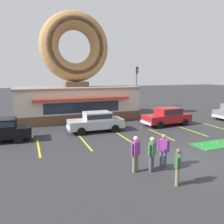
{
  "coord_description": "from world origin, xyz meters",
  "views": [
    {
      "loc": [
        -7.58,
        -8.97,
        4.51
      ],
      "look_at": [
        -2.18,
        5.0,
        2.0
      ],
      "focal_mm": 35.0,
      "sensor_mm": 36.0,
      "label": 1
    }
  ],
  "objects_px": {
    "pedestrian_hooded_kid": "(163,149)",
    "pedestrian_leather_jacket_man": "(178,165)",
    "car_red": "(167,116)",
    "car_silver": "(96,121)",
    "golf_ball": "(211,144)",
    "trash_bin": "(129,114)",
    "pedestrian_blue_sweater_man": "(136,152)",
    "traffic_light_pole": "(137,81)",
    "pedestrian_clipboard_woman": "(152,152)"
  },
  "relations": [
    {
      "from": "car_red",
      "to": "car_silver",
      "type": "relative_size",
      "value": 1.01
    },
    {
      "from": "golf_ball",
      "to": "pedestrian_hooded_kid",
      "type": "relative_size",
      "value": 0.03
    },
    {
      "from": "pedestrian_hooded_kid",
      "to": "golf_ball",
      "type": "bearing_deg",
      "value": 20.07
    },
    {
      "from": "pedestrian_hooded_kid",
      "to": "pedestrian_leather_jacket_man",
      "type": "relative_size",
      "value": 1.06
    },
    {
      "from": "pedestrian_blue_sweater_man",
      "to": "car_silver",
      "type": "bearing_deg",
      "value": 86.39
    },
    {
      "from": "traffic_light_pole",
      "to": "pedestrian_clipboard_woman",
      "type": "bearing_deg",
      "value": -115.39
    },
    {
      "from": "pedestrian_blue_sweater_man",
      "to": "pedestrian_hooded_kid",
      "type": "height_order",
      "value": "pedestrian_blue_sweater_man"
    },
    {
      "from": "car_silver",
      "to": "pedestrian_blue_sweater_man",
      "type": "height_order",
      "value": "pedestrian_blue_sweater_man"
    },
    {
      "from": "car_silver",
      "to": "trash_bin",
      "type": "distance_m",
      "value": 6.1
    },
    {
      "from": "golf_ball",
      "to": "car_silver",
      "type": "bearing_deg",
      "value": 135.03
    },
    {
      "from": "car_red",
      "to": "pedestrian_hooded_kid",
      "type": "xyz_separation_m",
      "value": [
        -5.69,
        -7.75,
        0.05
      ]
    },
    {
      "from": "car_red",
      "to": "traffic_light_pole",
      "type": "distance_m",
      "value": 11.87
    },
    {
      "from": "pedestrian_hooded_kid",
      "to": "traffic_light_pole",
      "type": "height_order",
      "value": "traffic_light_pole"
    },
    {
      "from": "golf_ball",
      "to": "trash_bin",
      "type": "distance_m",
      "value": 9.94
    },
    {
      "from": "car_silver",
      "to": "pedestrian_leather_jacket_man",
      "type": "bearing_deg",
      "value": -86.77
    },
    {
      "from": "pedestrian_blue_sweater_man",
      "to": "traffic_light_pole",
      "type": "relative_size",
      "value": 0.3
    },
    {
      "from": "pedestrian_blue_sweater_man",
      "to": "pedestrian_clipboard_woman",
      "type": "xyz_separation_m",
      "value": [
        0.73,
        -0.26,
        -0.03
      ]
    },
    {
      "from": "golf_ball",
      "to": "pedestrian_hooded_kid",
      "type": "bearing_deg",
      "value": -159.93
    },
    {
      "from": "car_red",
      "to": "pedestrian_blue_sweater_man",
      "type": "distance_m",
      "value": 10.64
    },
    {
      "from": "golf_ball",
      "to": "traffic_light_pole",
      "type": "xyz_separation_m",
      "value": [
        3.29,
        17.14,
        3.66
      ]
    },
    {
      "from": "car_silver",
      "to": "traffic_light_pole",
      "type": "height_order",
      "value": "traffic_light_pole"
    },
    {
      "from": "pedestrian_leather_jacket_man",
      "to": "traffic_light_pole",
      "type": "height_order",
      "value": "traffic_light_pole"
    },
    {
      "from": "traffic_light_pole",
      "to": "pedestrian_blue_sweater_man",
      "type": "bearing_deg",
      "value": -117.44
    },
    {
      "from": "car_silver",
      "to": "trash_bin",
      "type": "height_order",
      "value": "car_silver"
    },
    {
      "from": "car_red",
      "to": "car_silver",
      "type": "height_order",
      "value": "same"
    },
    {
      "from": "pedestrian_blue_sweater_man",
      "to": "pedestrian_leather_jacket_man",
      "type": "height_order",
      "value": "pedestrian_blue_sweater_man"
    },
    {
      "from": "pedestrian_blue_sweater_man",
      "to": "pedestrian_leather_jacket_man",
      "type": "distance_m",
      "value": 2.05
    },
    {
      "from": "pedestrian_leather_jacket_man",
      "to": "car_red",
      "type": "bearing_deg",
      "value": 56.97
    },
    {
      "from": "pedestrian_leather_jacket_man",
      "to": "pedestrian_clipboard_woman",
      "type": "height_order",
      "value": "pedestrian_clipboard_woman"
    },
    {
      "from": "pedestrian_clipboard_woman",
      "to": "golf_ball",
      "type": "bearing_deg",
      "value": 19.94
    },
    {
      "from": "pedestrian_leather_jacket_man",
      "to": "trash_bin",
      "type": "relative_size",
      "value": 1.62
    },
    {
      "from": "golf_ball",
      "to": "pedestrian_leather_jacket_man",
      "type": "height_order",
      "value": "pedestrian_leather_jacket_man"
    },
    {
      "from": "golf_ball",
      "to": "pedestrian_leather_jacket_man",
      "type": "relative_size",
      "value": 0.03
    },
    {
      "from": "car_silver",
      "to": "pedestrian_hooded_kid",
      "type": "relative_size",
      "value": 2.76
    },
    {
      "from": "car_silver",
      "to": "pedestrian_blue_sweater_man",
      "type": "xyz_separation_m",
      "value": [
        -0.5,
        -7.94,
        0.1
      ]
    },
    {
      "from": "golf_ball",
      "to": "traffic_light_pole",
      "type": "height_order",
      "value": "traffic_light_pole"
    },
    {
      "from": "pedestrian_hooded_kid",
      "to": "trash_bin",
      "type": "height_order",
      "value": "pedestrian_hooded_kid"
    },
    {
      "from": "car_red",
      "to": "pedestrian_clipboard_woman",
      "type": "bearing_deg",
      "value": -129.07
    },
    {
      "from": "car_silver",
      "to": "golf_ball",
      "type": "bearing_deg",
      "value": -44.97
    },
    {
      "from": "car_silver",
      "to": "pedestrian_hooded_kid",
      "type": "distance_m",
      "value": 7.97
    },
    {
      "from": "golf_ball",
      "to": "car_red",
      "type": "height_order",
      "value": "car_red"
    },
    {
      "from": "car_red",
      "to": "pedestrian_leather_jacket_man",
      "type": "relative_size",
      "value": 2.94
    },
    {
      "from": "golf_ball",
      "to": "car_red",
      "type": "distance_m",
      "value": 6.01
    },
    {
      "from": "pedestrian_leather_jacket_man",
      "to": "pedestrian_clipboard_woman",
      "type": "relative_size",
      "value": 0.93
    },
    {
      "from": "pedestrian_leather_jacket_man",
      "to": "traffic_light_pole",
      "type": "bearing_deg",
      "value": 66.98
    },
    {
      "from": "trash_bin",
      "to": "car_silver",
      "type": "bearing_deg",
      "value": -141.67
    },
    {
      "from": "pedestrian_blue_sweater_man",
      "to": "golf_ball",
      "type": "bearing_deg",
      "value": 15.85
    },
    {
      "from": "trash_bin",
      "to": "traffic_light_pole",
      "type": "relative_size",
      "value": 0.17
    },
    {
      "from": "pedestrian_blue_sweater_man",
      "to": "car_red",
      "type": "bearing_deg",
      "value": 47.02
    },
    {
      "from": "car_silver",
      "to": "traffic_light_pole",
      "type": "xyz_separation_m",
      "value": [
        9.37,
        11.08,
        2.84
      ]
    }
  ]
}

